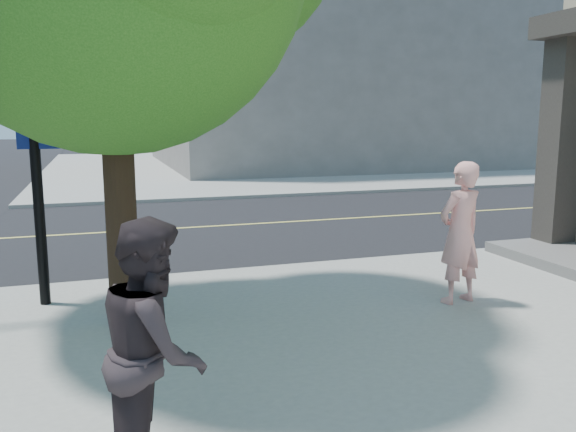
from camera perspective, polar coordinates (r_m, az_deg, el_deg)
name	(u,v)px	position (r m, az deg, el deg)	size (l,w,h in m)	color
road_ew	(30,237)	(14.12, -23.88, -1.89)	(140.00, 9.00, 0.01)	black
sidewalk_ne	(320,164)	(33.15, 3.16, 5.14)	(29.00, 25.00, 0.12)	gray
filler_ne	(326,36)	(34.00, 3.78, 17.17)	(18.00, 16.00, 14.00)	slate
man_on_phone	(460,233)	(8.17, 16.46, -1.59)	(0.70, 0.46, 1.93)	pink
pedestrian	(155,351)	(4.18, -12.91, -12.70)	(0.90, 0.70, 1.85)	#2C2326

